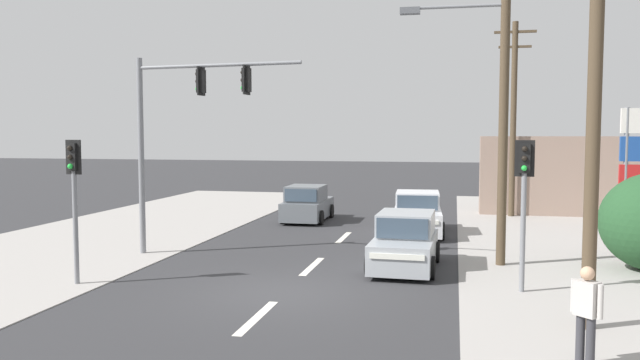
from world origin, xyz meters
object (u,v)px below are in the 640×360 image
utility_pole_midground_right (500,73)px  hatchback_oncoming_near (405,243)px  sedan_kerbside_parked (417,215)px  pedestal_signal_right_kerb (524,190)px  hatchback_oncoming_mid (307,205)px  utility_pole_background_right (513,115)px  utility_pole_foreground_right (590,17)px  traffic_signal_mast (178,119)px  pedestrian_at_kerb (586,311)px  pedestal_signal_left_kerb (74,187)px

utility_pole_midground_right → hatchback_oncoming_near: bearing=-160.1°
sedan_kerbside_parked → pedestal_signal_right_kerb: bearing=-70.7°
pedestal_signal_right_kerb → hatchback_oncoming_mid: (-7.69, 10.67, -1.71)m
utility_pole_midground_right → utility_pole_background_right: bearing=83.0°
hatchback_oncoming_near → utility_pole_midground_right: bearing=19.9°
utility_pole_foreground_right → traffic_signal_mast: utility_pole_foreground_right is taller
traffic_signal_mast → pedestrian_at_kerb: size_ratio=3.68×
utility_pole_background_right → hatchback_oncoming_near: size_ratio=2.35×
hatchback_oncoming_near → pedestrian_at_kerb: size_ratio=2.26×
hatchback_oncoming_mid → pedestrian_at_kerb: (8.18, -15.38, 0.22)m
pedestal_signal_left_kerb → pedestrian_at_kerb: 11.66m
pedestal_signal_left_kerb → hatchback_oncoming_near: bearing=25.1°
hatchback_oncoming_mid → utility_pole_midground_right: bearing=-46.4°
pedestrian_at_kerb → pedestal_signal_right_kerb: bearing=95.9°
pedestal_signal_left_kerb → pedestrian_at_kerb: bearing=-16.1°
traffic_signal_mast → pedestal_signal_right_kerb: 10.13m
pedestrian_at_kerb → traffic_signal_mast: bearing=145.1°
pedestal_signal_left_kerb → pedestrian_at_kerb: size_ratio=2.18×
traffic_signal_mast → pedestal_signal_left_kerb: (-0.94, -3.89, -1.73)m
utility_pole_midground_right → hatchback_oncoming_near: (-2.48, -0.90, -4.68)m
hatchback_oncoming_mid → pedestal_signal_left_kerb: bearing=-103.5°
utility_pole_foreground_right → hatchback_oncoming_near: bearing=128.1°
sedan_kerbside_parked → pedestal_signal_left_kerb: bearing=-128.3°
utility_pole_foreground_right → utility_pole_midground_right: size_ratio=1.09×
hatchback_oncoming_mid → traffic_signal_mast: bearing=-103.6°
pedestal_signal_right_kerb → utility_pole_foreground_right: bearing=-72.5°
traffic_signal_mast → utility_pole_foreground_right: bearing=-25.3°
traffic_signal_mast → pedestal_signal_left_kerb: bearing=-103.5°
traffic_signal_mast → hatchback_oncoming_mid: bearing=76.4°
utility_pole_foreground_right → utility_pole_background_right: bearing=89.6°
utility_pole_midground_right → hatchback_oncoming_near: utility_pole_midground_right is taller
utility_pole_background_right → pedestal_signal_left_kerb: (-11.57, -15.49, -2.14)m
utility_pole_foreground_right → hatchback_oncoming_mid: bearing=122.7°
utility_pole_background_right → traffic_signal_mast: utility_pole_background_right is taller
utility_pole_foreground_right → pedestal_signal_right_kerb: (-0.81, 2.58, -3.43)m
pedestal_signal_left_kerb → sedan_kerbside_parked: bearing=51.7°
traffic_signal_mast → pedestrian_at_kerb: bearing=-34.9°
hatchback_oncoming_near → sedan_kerbside_parked: bearing=90.2°
utility_pole_foreground_right → pedestal_signal_left_kerb: 11.99m
utility_pole_foreground_right → sedan_kerbside_parked: (-3.72, 10.86, -5.15)m
pedestal_signal_right_kerb → pedestal_signal_left_kerb: same height
utility_pole_background_right → pedestrian_at_kerb: 19.05m
pedestal_signal_left_kerb → sedan_kerbside_parked: size_ratio=0.82×
utility_pole_background_right → hatchback_oncoming_mid: size_ratio=2.37×
hatchback_oncoming_near → pedestrian_at_kerb: bearing=-63.7°
utility_pole_midground_right → sedan_kerbside_parked: bearing=115.5°
sedan_kerbside_parked → pedestrian_at_kerb: 13.42m
utility_pole_midground_right → hatchback_oncoming_near: size_ratio=2.73×
pedestal_signal_right_kerb → pedestrian_at_kerb: pedestal_signal_right_kerb is taller
traffic_signal_mast → utility_pole_midground_right: bearing=3.9°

